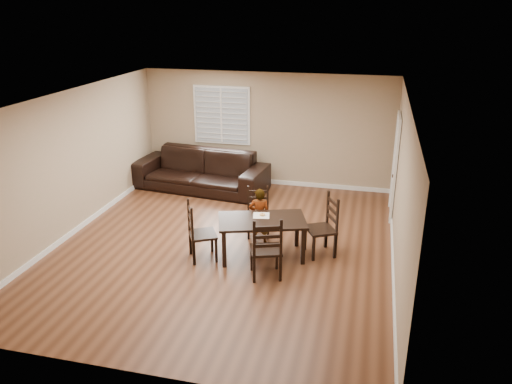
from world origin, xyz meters
TOP-DOWN VIEW (x-y plane):
  - ground at (0.00, 0.00)m, footprint 7.00×7.00m
  - room at (0.04, 0.18)m, footprint 6.04×7.04m
  - dining_table at (0.75, -0.24)m, footprint 1.68×1.26m
  - chair_near at (0.46, 0.67)m, footprint 0.51×0.49m
  - chair_far at (1.00, -1.01)m, footprint 0.61×0.59m
  - chair_left at (-0.34, -0.62)m, footprint 0.61×0.63m
  - chair_right at (1.84, 0.14)m, footprint 0.64×0.65m
  - child at (0.58, 0.27)m, footprint 0.42×0.32m
  - napkin at (0.70, -0.08)m, footprint 0.33×0.33m
  - donut at (0.71, -0.08)m, footprint 0.10×0.10m
  - sofa at (-1.43, 2.72)m, footprint 3.25×1.58m

SIDE VIEW (x-z plane):
  - ground at x=0.00m, z-range 0.00..0.00m
  - chair_near at x=0.46m, z-range -0.04..0.90m
  - sofa at x=-1.43m, z-range 0.00..0.92m
  - chair_left at x=-0.34m, z-range -0.05..1.00m
  - chair_far at x=1.00m, z-range -0.05..1.03m
  - chair_right at x=1.84m, z-range -0.05..1.05m
  - child at x=0.58m, z-range 0.00..1.06m
  - dining_table at x=0.75m, z-range 0.26..0.96m
  - napkin at x=0.70m, z-range 0.70..0.70m
  - donut at x=0.71m, z-range 0.70..0.74m
  - room at x=0.04m, z-range 0.45..3.17m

